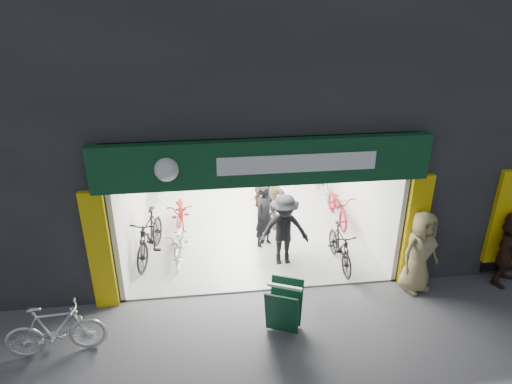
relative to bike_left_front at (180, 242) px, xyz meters
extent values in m
plane|color=#56565B|center=(1.80, -1.57, -0.42)|extent=(60.00, 60.00, 0.00)
cube|color=#232326|center=(-3.70, 3.43, 1.33)|extent=(5.00, 10.00, 3.50)
cube|color=#232326|center=(7.80, 3.43, 1.33)|extent=(6.00, 10.00, 3.50)
cube|color=#9E9E99|center=(1.80, 2.43, -0.40)|extent=(6.00, 8.00, 0.04)
cube|color=silver|center=(1.80, 6.53, 1.18)|extent=(6.00, 0.20, 3.20)
cube|color=silver|center=(-1.15, 2.43, 1.18)|extent=(0.10, 8.00, 3.20)
cube|color=silver|center=(4.75, 2.43, 1.18)|extent=(0.10, 8.00, 3.20)
cube|color=white|center=(1.80, 2.43, 2.83)|extent=(6.00, 8.00, 0.10)
cube|color=black|center=(1.80, -1.47, 2.93)|extent=(6.00, 0.30, 0.30)
cube|color=#0C341D|center=(1.80, -1.69, 2.63)|extent=(6.40, 0.25, 0.90)
cube|color=white|center=(2.40, -1.83, 2.63)|extent=(3.00, 0.02, 0.35)
cube|color=yellow|center=(-1.45, -1.63, 0.88)|extent=(0.45, 0.12, 2.60)
cube|color=yellow|center=(5.05, -1.63, 0.88)|extent=(0.45, 0.12, 2.60)
cube|color=yellow|center=(7.00, -1.63, 1.08)|extent=(0.50, 0.12, 2.20)
cylinder|color=black|center=(-1.02, 1.83, 1.68)|extent=(0.06, 5.00, 0.06)
cube|color=silver|center=(3.60, 4.93, 0.08)|extent=(1.40, 0.60, 1.00)
cube|color=white|center=(1.80, -0.37, 2.76)|extent=(1.30, 0.35, 0.04)
cube|color=white|center=(1.80, 1.43, 2.76)|extent=(1.30, 0.35, 0.04)
cube|color=white|center=(1.80, 3.23, 2.76)|extent=(1.30, 0.35, 0.04)
cube|color=white|center=(1.80, 5.03, 2.76)|extent=(1.30, 0.35, 0.04)
imported|color=silver|center=(0.00, 0.00, 0.00)|extent=(0.64, 1.63, 0.84)
imported|color=black|center=(-0.70, 0.07, 0.18)|extent=(0.95, 2.07, 1.20)
imported|color=maroon|center=(0.00, 1.31, 0.07)|extent=(0.69, 1.88, 0.98)
imported|color=silver|center=(-0.70, 3.70, 0.06)|extent=(0.66, 1.65, 0.96)
imported|color=black|center=(3.73, -0.79, 0.08)|extent=(0.50, 1.67, 1.00)
imported|color=maroon|center=(4.30, 1.31, 0.04)|extent=(0.63, 1.76, 0.92)
imported|color=#B2B2B7|center=(4.30, 3.05, 0.11)|extent=(0.56, 1.79, 1.07)
imported|color=silver|center=(-2.09, -2.89, 0.10)|extent=(1.78, 0.64, 1.05)
imported|color=black|center=(2.11, 0.29, 0.43)|extent=(0.74, 0.69, 1.70)
imported|color=#3A221A|center=(2.31, 2.48, 0.33)|extent=(0.92, 0.86, 1.50)
imported|color=black|center=(2.43, -0.57, 0.48)|extent=(1.18, 0.70, 1.80)
imported|color=#987A58|center=(2.39, 1.07, 0.43)|extent=(1.08, 0.82, 1.70)
imported|color=#958256|center=(5.10, -1.87, 0.51)|extent=(1.06, 0.87, 1.87)
imported|color=#3C241B|center=(7.16, -1.87, 0.44)|extent=(1.56, 1.39, 1.72)
cube|color=#0D3721|center=(1.96, -2.97, 0.09)|extent=(0.67, 0.46, 0.96)
cube|color=#0D3721|center=(2.12, -2.59, 0.09)|extent=(0.67, 0.46, 0.96)
cube|color=white|center=(2.04, -2.78, 0.56)|extent=(0.63, 0.31, 0.06)
camera|label=1|loc=(0.66, -9.56, 5.72)|focal=32.00mm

